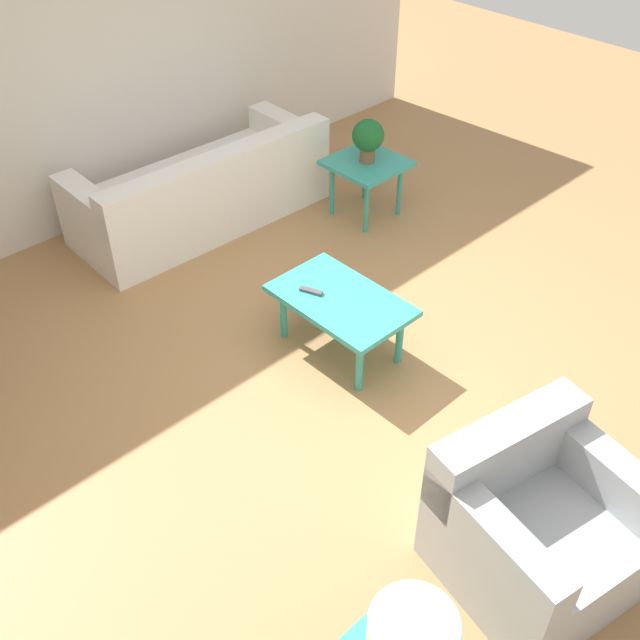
% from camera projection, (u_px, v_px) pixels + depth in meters
% --- Properties ---
extents(ground_plane, '(14.00, 14.00, 0.00)m').
position_uv_depth(ground_plane, '(365.00, 379.00, 4.95)').
color(ground_plane, '#A87A4C').
extents(wall_right, '(0.12, 7.20, 2.70)m').
position_uv_depth(wall_right, '(88.00, 56.00, 5.82)').
color(wall_right, silver).
rests_on(wall_right, ground_plane).
extents(sofa, '(0.93, 2.18, 0.75)m').
position_uv_depth(sofa, '(203.00, 192.00, 6.30)').
color(sofa, white).
rests_on(sofa, ground_plane).
extents(armchair, '(0.99, 1.03, 0.81)m').
position_uv_depth(armchair, '(536.00, 525.00, 3.68)').
color(armchair, '#A8ADB2').
rests_on(armchair, ground_plane).
extents(coffee_table, '(0.93, 0.58, 0.44)m').
position_uv_depth(coffee_table, '(341.00, 304.00, 4.95)').
color(coffee_table, teal).
rests_on(coffee_table, ground_plane).
extents(side_table_plant, '(0.60, 0.60, 0.51)m').
position_uv_depth(side_table_plant, '(367.00, 168.00, 6.30)').
color(side_table_plant, teal).
rests_on(side_table_plant, ground_plane).
extents(potted_plant, '(0.27, 0.27, 0.37)m').
position_uv_depth(potted_plant, '(368.00, 137.00, 6.12)').
color(potted_plant, brown).
rests_on(potted_plant, side_table_plant).
extents(remote_control, '(0.16, 0.10, 0.02)m').
position_uv_depth(remote_control, '(311.00, 291.00, 4.96)').
color(remote_control, '#4C4C51').
rests_on(remote_control, coffee_table).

